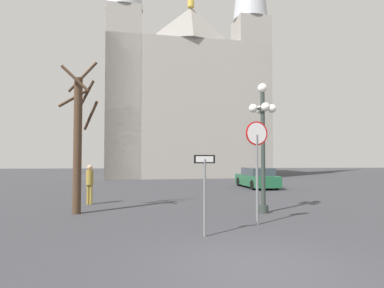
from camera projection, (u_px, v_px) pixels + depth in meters
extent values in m
plane|color=#38383D|center=(257.00, 268.00, 6.13)|extent=(120.00, 120.00, 0.00)
cube|color=gray|center=(183.00, 115.00, 38.63)|extent=(18.23, 14.27, 14.18)
pyramid|color=gray|center=(191.00, 24.00, 33.86)|extent=(6.12, 2.64, 3.50)
cube|color=gray|center=(124.00, 93.00, 32.97)|extent=(3.77, 3.77, 17.13)
cube|color=gray|center=(251.00, 98.00, 35.52)|extent=(3.77, 3.77, 17.13)
cylinder|color=slate|center=(257.00, 179.00, 10.18)|extent=(0.08, 0.08, 2.79)
cylinder|color=red|center=(257.00, 133.00, 10.24)|extent=(0.74, 0.22, 0.75)
cylinder|color=white|center=(257.00, 133.00, 10.22)|extent=(0.64, 0.17, 0.66)
cylinder|color=slate|center=(205.00, 198.00, 8.64)|extent=(0.07, 0.07, 2.03)
cube|color=black|center=(205.00, 159.00, 8.68)|extent=(0.58, 0.21, 0.22)
cube|color=white|center=(205.00, 159.00, 8.66)|extent=(0.48, 0.16, 0.16)
cylinder|color=#2D3833|center=(263.00, 152.00, 12.37)|extent=(0.16, 0.16, 4.54)
cylinder|color=#2D3833|center=(264.00, 209.00, 12.28)|extent=(0.36, 0.36, 0.30)
sphere|color=white|center=(262.00, 88.00, 12.48)|extent=(0.37, 0.37, 0.37)
sphere|color=white|center=(272.00, 109.00, 12.47)|extent=(0.33, 0.33, 0.33)
cylinder|color=#2D3833|center=(267.00, 109.00, 12.46)|extent=(0.05, 0.36, 0.05)
sphere|color=white|center=(260.00, 110.00, 12.81)|extent=(0.33, 0.33, 0.33)
cylinder|color=#2D3833|center=(261.00, 109.00, 12.63)|extent=(0.36, 0.05, 0.05)
sphere|color=white|center=(253.00, 108.00, 12.42)|extent=(0.33, 0.33, 0.33)
cylinder|color=#2D3833|center=(258.00, 108.00, 12.43)|extent=(0.05, 0.36, 0.05)
sphere|color=white|center=(265.00, 107.00, 12.08)|extent=(0.33, 0.33, 0.33)
cylinder|color=#2D3833|center=(264.00, 108.00, 12.26)|extent=(0.36, 0.05, 0.05)
cylinder|color=#473323|center=(78.00, 145.00, 12.20)|extent=(0.30, 0.30, 5.07)
cylinder|color=#473323|center=(74.00, 98.00, 12.72)|extent=(1.04, 0.70, 0.84)
cylinder|color=#473323|center=(75.00, 78.00, 11.83)|extent=(1.02, 0.11, 0.97)
cylinder|color=#473323|center=(91.00, 116.00, 12.59)|extent=(0.75, 0.92, 1.05)
cylinder|color=#473323|center=(83.00, 77.00, 12.85)|extent=(1.15, 0.15, 1.24)
cylinder|color=#473323|center=(85.00, 97.00, 12.64)|extent=(0.82, 0.47, 1.25)
cube|color=#1E5B38|center=(257.00, 180.00, 22.75)|extent=(2.12, 4.55, 0.73)
cube|color=#333D47|center=(258.00, 171.00, 22.56)|extent=(1.78, 2.60, 0.51)
cylinder|color=black|center=(239.00, 182.00, 24.09)|extent=(0.27, 0.66, 0.64)
cylinder|color=black|center=(260.00, 181.00, 24.35)|extent=(0.27, 0.66, 0.64)
cylinder|color=black|center=(253.00, 185.00, 21.13)|extent=(0.27, 0.66, 0.64)
cylinder|color=black|center=(276.00, 185.00, 21.39)|extent=(0.27, 0.66, 0.64)
cylinder|color=olive|center=(91.00, 195.00, 14.54)|extent=(0.12, 0.12, 0.87)
cylinder|color=olive|center=(88.00, 194.00, 14.59)|extent=(0.12, 0.12, 0.87)
cylinder|color=olive|center=(90.00, 177.00, 14.59)|extent=(0.32, 0.32, 0.65)
sphere|color=tan|center=(90.00, 167.00, 14.61)|extent=(0.24, 0.24, 0.24)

